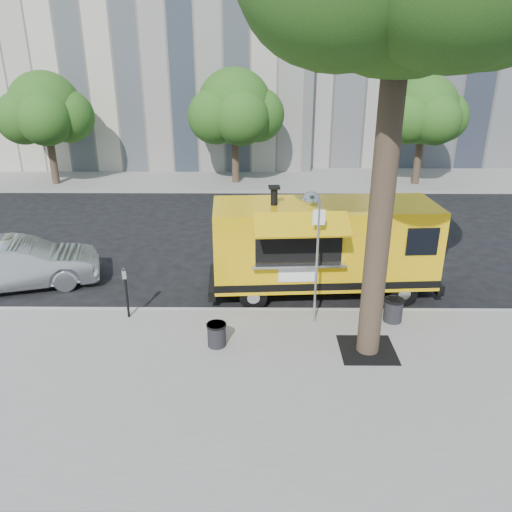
% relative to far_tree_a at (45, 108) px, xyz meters
% --- Properties ---
extents(ground, '(120.00, 120.00, 0.00)m').
position_rel_far_tree_a_xyz_m(ground, '(10.00, -12.30, -3.78)').
color(ground, black).
rests_on(ground, ground).
extents(sidewalk, '(60.00, 6.00, 0.15)m').
position_rel_far_tree_a_xyz_m(sidewalk, '(10.00, -16.30, -3.70)').
color(sidewalk, gray).
rests_on(sidewalk, ground).
extents(curb, '(60.00, 0.14, 0.16)m').
position_rel_far_tree_a_xyz_m(curb, '(10.00, -13.23, -3.70)').
color(curb, '#999993').
rests_on(curb, ground).
extents(far_sidewalk, '(60.00, 5.00, 0.15)m').
position_rel_far_tree_a_xyz_m(far_sidewalk, '(10.00, 1.20, -3.70)').
color(far_sidewalk, gray).
rests_on(far_sidewalk, ground).
extents(tree_well, '(1.20, 1.20, 0.02)m').
position_rel_far_tree_a_xyz_m(tree_well, '(12.60, -15.10, -3.62)').
color(tree_well, black).
rests_on(tree_well, sidewalk).
extents(far_tree_a, '(3.42, 3.42, 5.36)m').
position_rel_far_tree_a_xyz_m(far_tree_a, '(0.00, 0.00, 0.00)').
color(far_tree_a, '#33261C').
rests_on(far_tree_a, far_sidewalk).
extents(far_tree_b, '(3.60, 3.60, 5.50)m').
position_rel_far_tree_a_xyz_m(far_tree_b, '(9.00, 0.40, 0.06)').
color(far_tree_b, '#33261C').
rests_on(far_tree_b, far_sidewalk).
extents(far_tree_c, '(3.24, 3.24, 5.21)m').
position_rel_far_tree_a_xyz_m(far_tree_c, '(18.00, 0.10, -0.06)').
color(far_tree_c, '#33261C').
rests_on(far_tree_c, far_sidewalk).
extents(sign_post, '(0.28, 0.06, 3.00)m').
position_rel_far_tree_a_xyz_m(sign_post, '(11.55, -13.85, -1.93)').
color(sign_post, silver).
rests_on(sign_post, sidewalk).
extents(parking_meter, '(0.11, 0.11, 1.33)m').
position_rel_far_tree_a_xyz_m(parking_meter, '(7.00, -13.65, -2.79)').
color(parking_meter, black).
rests_on(parking_meter, sidewalk).
extents(food_truck, '(6.28, 3.13, 3.03)m').
position_rel_far_tree_a_xyz_m(food_truck, '(11.91, -11.99, -2.35)').
color(food_truck, '#ECB40C').
rests_on(food_truck, ground).
extents(sedan, '(4.52, 2.64, 1.41)m').
position_rel_far_tree_a_xyz_m(sedan, '(3.46, -11.66, -3.07)').
color(sedan, '#ABADB2').
rests_on(sedan, ground).
extents(trash_bin_left, '(0.45, 0.45, 0.54)m').
position_rel_far_tree_a_xyz_m(trash_bin_left, '(9.28, -14.93, -3.34)').
color(trash_bin_left, black).
rests_on(trash_bin_left, sidewalk).
extents(trash_bin_right, '(0.48, 0.48, 0.58)m').
position_rel_far_tree_a_xyz_m(trash_bin_right, '(13.46, -13.79, -3.32)').
color(trash_bin_right, black).
rests_on(trash_bin_right, sidewalk).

